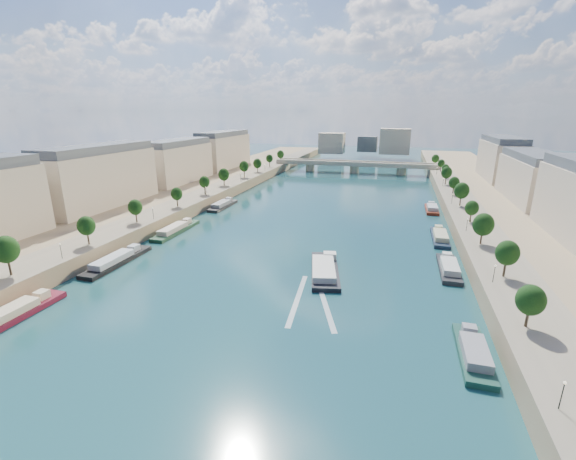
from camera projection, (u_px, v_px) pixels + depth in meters
The scene contains 17 objects.
ground at pixel (315, 222), 152.33m from camera, with size 700.00×700.00×0.00m, color #0C2B35.
quay_left at pixel (156, 204), 170.56m from camera, with size 44.00×520.00×5.00m, color #9E8460.
quay_right at pixel (520, 230), 132.62m from camera, with size 44.00×520.00×5.00m, color #9E8460.
pave_left at pixel (186, 200), 165.85m from camera, with size 14.00×520.00×0.10m, color gray.
pave_right at pixel (473, 220), 135.82m from camera, with size 14.00×520.00×0.10m, color gray.
trees_left at pixel (192, 187), 165.55m from camera, with size 4.80×268.80×8.26m.
trees_right at pixel (465, 199), 143.92m from camera, with size 4.80×268.80×8.26m.
lamps_left at pixel (183, 200), 154.67m from camera, with size 0.36×200.36×4.28m.
lamps_right at pixel (459, 208), 140.78m from camera, with size 0.36×200.36×4.28m.
buildings_left at pixel (144, 168), 180.86m from camera, with size 16.00×226.00×23.20m.
buildings_right at pixel (558, 186), 136.08m from camera, with size 16.00×226.00×23.20m.
skyline at pixel (370, 142), 348.67m from camera, with size 79.00×42.00×22.00m.
bridge at pixel (354, 166), 270.92m from camera, with size 112.00×12.00×8.15m.
tour_barge at pixel (325, 270), 104.00m from camera, with size 12.38×25.86×3.58m.
wake at pixel (311, 300), 88.95m from camera, with size 13.19×25.99×0.04m.
moored_barges_left at pixel (124, 257), 112.93m from camera, with size 5.00×154.69×3.60m.
moored_barges_right at pixel (452, 278), 98.98m from camera, with size 5.00×166.17×3.60m.
Camera 1 is at (30.03, -43.77, 41.97)m, focal length 24.00 mm.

